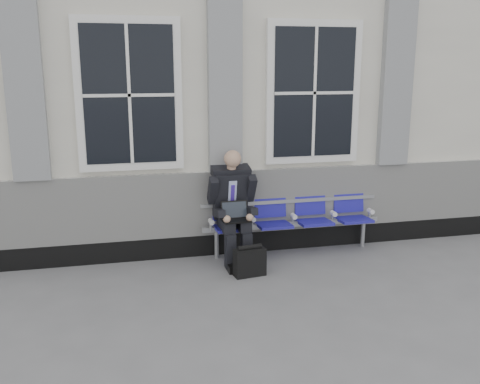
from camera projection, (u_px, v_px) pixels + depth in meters
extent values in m
plane|color=slate|center=(323.00, 288.00, 6.46)|extent=(70.00, 70.00, 0.00)
cube|color=silver|center=(252.00, 96.00, 9.29)|extent=(14.00, 4.00, 4.20)
cube|color=black|center=(286.00, 239.00, 7.82)|extent=(14.00, 0.10, 0.30)
cube|color=silver|center=(287.00, 199.00, 7.67)|extent=(14.00, 0.08, 0.90)
cube|color=gray|center=(24.00, 84.00, 6.52)|extent=(0.45, 0.14, 2.40)
cube|color=gray|center=(225.00, 82.00, 7.07)|extent=(0.45, 0.14, 2.40)
cube|color=gray|center=(397.00, 81.00, 7.61)|extent=(0.45, 0.14, 2.40)
cube|color=white|center=(129.00, 95.00, 6.85)|extent=(1.35, 0.10, 1.95)
cube|color=black|center=(129.00, 95.00, 6.80)|extent=(1.15, 0.02, 1.75)
cube|color=white|center=(313.00, 93.00, 7.39)|extent=(1.35, 0.10, 1.95)
cube|color=black|center=(314.00, 93.00, 7.35)|extent=(1.15, 0.02, 1.75)
cube|color=#9EA0A3|center=(292.00, 224.00, 7.60)|extent=(2.60, 0.07, 0.07)
cube|color=#9EA0A3|center=(290.00, 201.00, 7.64)|extent=(2.60, 0.05, 0.05)
cylinder|color=#9EA0A3|center=(217.00, 245.00, 7.41)|extent=(0.06, 0.06, 0.39)
cylinder|color=#9EA0A3|center=(363.00, 234.00, 7.89)|extent=(0.06, 0.06, 0.39)
cube|color=#1A1598|center=(232.00, 228.00, 7.32)|extent=(0.46, 0.42, 0.07)
cube|color=#1A1598|center=(229.00, 206.00, 7.46)|extent=(0.46, 0.10, 0.40)
cube|color=#1A1598|center=(274.00, 225.00, 7.45)|extent=(0.46, 0.42, 0.07)
cube|color=#1A1598|center=(270.00, 203.00, 7.59)|extent=(0.46, 0.10, 0.40)
cube|color=#1A1598|center=(314.00, 222.00, 7.58)|extent=(0.46, 0.42, 0.07)
cube|color=#1A1598|center=(310.00, 201.00, 7.72)|extent=(0.46, 0.10, 0.40)
cube|color=#1A1598|center=(353.00, 219.00, 7.72)|extent=(0.46, 0.42, 0.07)
cube|color=#1A1598|center=(348.00, 199.00, 7.85)|extent=(0.46, 0.10, 0.40)
cylinder|color=white|center=(211.00, 222.00, 7.27)|extent=(0.07, 0.12, 0.07)
cylinder|color=white|center=(253.00, 219.00, 7.39)|extent=(0.07, 0.12, 0.07)
cylinder|color=white|center=(294.00, 216.00, 7.52)|extent=(0.07, 0.12, 0.07)
cylinder|color=white|center=(334.00, 214.00, 7.66)|extent=(0.07, 0.12, 0.07)
cylinder|color=white|center=(371.00, 211.00, 7.78)|extent=(0.07, 0.12, 0.07)
cube|color=black|center=(232.00, 267.00, 6.99)|extent=(0.13, 0.29, 0.10)
cube|color=black|center=(248.00, 265.00, 7.04)|extent=(0.13, 0.29, 0.10)
cube|color=black|center=(230.00, 251.00, 7.01)|extent=(0.13, 0.15, 0.47)
cube|color=black|center=(246.00, 250.00, 7.06)|extent=(0.13, 0.15, 0.47)
cube|color=black|center=(226.00, 224.00, 7.16)|extent=(0.16, 0.49, 0.15)
cube|color=black|center=(242.00, 223.00, 7.22)|extent=(0.16, 0.49, 0.15)
cube|color=black|center=(230.00, 194.00, 7.31)|extent=(0.47, 0.38, 0.69)
cube|color=#BBC8F5|center=(232.00, 194.00, 7.18)|extent=(0.11, 0.10, 0.39)
cube|color=#4024AB|center=(233.00, 196.00, 7.18)|extent=(0.05, 0.08, 0.32)
cube|color=black|center=(231.00, 171.00, 7.20)|extent=(0.53, 0.27, 0.16)
cylinder|color=tan|center=(231.00, 166.00, 7.14)|extent=(0.12, 0.12, 0.11)
sphere|color=tan|center=(233.00, 159.00, 7.05)|extent=(0.23, 0.23, 0.23)
cube|color=black|center=(213.00, 190.00, 7.13)|extent=(0.12, 0.31, 0.41)
cube|color=black|center=(251.00, 188.00, 7.25)|extent=(0.12, 0.31, 0.41)
cube|color=black|center=(219.00, 213.00, 7.01)|extent=(0.11, 0.34, 0.15)
cube|color=black|center=(251.00, 211.00, 7.12)|extent=(0.11, 0.34, 0.15)
sphere|color=tan|center=(227.00, 219.00, 6.89)|extent=(0.10, 0.10, 0.10)
sphere|color=tan|center=(250.00, 217.00, 6.97)|extent=(0.10, 0.10, 0.10)
cube|color=black|center=(237.00, 220.00, 7.03)|extent=(0.37, 0.26, 0.02)
cube|color=black|center=(234.00, 210.00, 7.12)|extent=(0.36, 0.11, 0.23)
cube|color=black|center=(235.00, 210.00, 7.11)|extent=(0.33, 0.08, 0.20)
cube|color=black|center=(250.00, 262.00, 6.80)|extent=(0.42, 0.23, 0.36)
cylinder|color=black|center=(250.00, 247.00, 6.75)|extent=(0.32, 0.11, 0.06)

